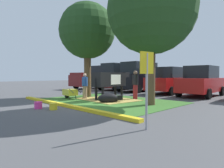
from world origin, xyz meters
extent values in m
plane|color=#4C4C4F|center=(0.00, 0.00, 0.00)|extent=(80.00, 80.00, 0.00)
cube|color=#386B28|center=(-0.30, 1.61, 0.01)|extent=(7.26, 5.12, 0.02)
cube|color=yellow|center=(-0.30, -1.09, 0.06)|extent=(8.46, 0.24, 0.12)
cube|color=tan|center=(-0.64, 1.90, 0.03)|extent=(3.43, 2.72, 0.04)
cylinder|color=brown|center=(-2.74, 2.05, 1.50)|extent=(0.45, 0.45, 3.01)
sphere|color=#23471E|center=(-2.74, 2.05, 4.26)|extent=(3.58, 3.58, 3.58)
cylinder|color=brown|center=(2.14, 2.01, 1.50)|extent=(0.40, 0.40, 3.00)
sphere|color=#23471E|center=(2.14, 2.01, 4.44)|extent=(4.12, 4.12, 4.12)
cube|color=black|center=(-0.75, 2.10, 1.16)|extent=(0.96, 2.36, 0.80)
cube|color=white|center=(-0.76, 2.24, 1.16)|extent=(0.82, 0.98, 0.56)
cylinder|color=black|center=(-0.90, 3.42, 1.26)|extent=(0.39, 0.67, 0.58)
cube|color=black|center=(-0.93, 3.73, 1.44)|extent=(0.31, 0.47, 0.32)
cube|color=white|center=(-0.95, 3.93, 1.40)|extent=(0.21, 0.14, 0.20)
cylinder|color=black|center=(-1.09, 2.92, 0.38)|extent=(0.14, 0.14, 0.76)
cylinder|color=black|center=(-0.60, 2.98, 0.38)|extent=(0.14, 0.14, 0.76)
cylinder|color=black|center=(-0.89, 1.21, 0.38)|extent=(0.14, 0.14, 0.76)
cylinder|color=black|center=(-0.40, 1.27, 0.38)|extent=(0.14, 0.14, 0.76)
cylinder|color=black|center=(-0.61, 0.90, 0.91)|extent=(0.06, 0.06, 0.70)
ellipsoid|color=black|center=(0.23, 1.07, 0.24)|extent=(0.97, 1.19, 0.48)
cube|color=black|center=(0.54, 1.59, 0.26)|extent=(0.31, 0.34, 0.22)
cube|color=silver|center=(0.60, 1.69, 0.26)|extent=(0.12, 0.10, 0.16)
cylinder|color=black|center=(0.25, 1.46, 0.06)|extent=(0.26, 0.35, 0.10)
cylinder|color=maroon|center=(0.30, 3.16, 0.43)|extent=(0.26, 0.26, 0.85)
cylinder|color=black|center=(0.30, 3.16, 1.14)|extent=(0.34, 0.34, 0.59)
sphere|color=#8C664C|center=(0.30, 3.16, 1.55)|extent=(0.23, 0.23, 0.23)
cylinder|color=black|center=(0.51, 3.10, 1.17)|extent=(0.09, 0.09, 0.56)
cylinder|color=black|center=(0.09, 3.22, 1.17)|extent=(0.09, 0.09, 0.56)
cylinder|color=#9E7F5B|center=(-1.84, 1.15, 0.39)|extent=(0.26, 0.26, 0.78)
cylinder|color=#23478C|center=(-1.84, 1.15, 1.04)|extent=(0.34, 0.34, 0.53)
sphere|color=tan|center=(-1.84, 1.15, 1.41)|extent=(0.21, 0.21, 0.21)
cylinder|color=#23478C|center=(-1.97, 1.33, 1.07)|extent=(0.09, 0.09, 0.51)
cylinder|color=#23478C|center=(-1.72, 0.97, 1.07)|extent=(0.09, 0.09, 0.51)
cube|color=gold|center=(-2.60, 0.63, 0.40)|extent=(0.97, 0.71, 0.36)
cylinder|color=black|center=(-3.10, 0.69, 0.18)|extent=(0.37, 0.14, 0.36)
cylinder|color=black|center=(-2.33, 0.37, 0.12)|extent=(0.04, 0.04, 0.24)
cylinder|color=black|center=(-2.28, 0.81, 0.12)|extent=(0.04, 0.04, 0.24)
cylinder|color=black|center=(-1.98, 0.33, 0.52)|extent=(0.53, 0.11, 0.23)
cylinder|color=black|center=(-1.93, 0.76, 0.52)|extent=(0.53, 0.11, 0.23)
cylinder|color=#99999E|center=(4.44, -1.58, 0.99)|extent=(0.06, 0.06, 1.97)
cube|color=yellow|center=(4.44, -1.58, 1.72)|extent=(0.12, 0.44, 0.56)
cylinder|color=#EA3893|center=(-0.62, -2.19, 0.14)|extent=(0.32, 0.32, 0.28)
torus|color=#EA3893|center=(-0.62, -2.19, 0.28)|extent=(0.34, 0.34, 0.02)
cylinder|color=yellow|center=(0.05, -1.86, 0.13)|extent=(0.32, 0.32, 0.27)
torus|color=yellow|center=(0.05, -1.86, 0.27)|extent=(0.34, 0.34, 0.02)
cube|color=maroon|center=(-8.58, 7.55, 0.87)|extent=(2.19, 5.47, 1.10)
cube|color=black|center=(-8.62, 8.50, 1.92)|extent=(1.90, 1.86, 1.00)
cube|color=maroon|center=(-8.54, 6.34, 1.54)|extent=(1.99, 2.76, 0.24)
cylinder|color=black|center=(-9.64, 9.27, 0.32)|extent=(0.24, 0.65, 0.64)
cylinder|color=black|center=(-7.65, 9.34, 0.32)|extent=(0.24, 0.65, 0.64)
cylinder|color=black|center=(-9.52, 5.76, 0.32)|extent=(0.24, 0.65, 0.64)
cylinder|color=black|center=(-7.52, 5.83, 0.32)|extent=(0.24, 0.65, 0.64)
cube|color=maroon|center=(-5.63, 8.02, 0.92)|extent=(2.06, 4.66, 1.20)
cube|color=black|center=(-5.63, 8.02, 2.02)|extent=(1.78, 3.26, 1.00)
cylinder|color=black|center=(-6.63, 9.48, 0.32)|extent=(0.24, 0.65, 0.64)
cylinder|color=black|center=(-4.73, 9.54, 0.32)|extent=(0.24, 0.65, 0.64)
cylinder|color=black|center=(-6.53, 6.49, 0.32)|extent=(0.24, 0.65, 0.64)
cylinder|color=black|center=(-4.63, 6.55, 0.32)|extent=(0.24, 0.65, 0.64)
cube|color=black|center=(-3.04, 7.93, 0.92)|extent=(2.06, 4.66, 1.20)
cube|color=black|center=(-3.04, 7.93, 2.02)|extent=(1.78, 3.26, 1.00)
cylinder|color=black|center=(-4.04, 9.39, 0.32)|extent=(0.24, 0.65, 0.64)
cylinder|color=black|center=(-2.14, 9.46, 0.32)|extent=(0.24, 0.65, 0.64)
cylinder|color=black|center=(-3.94, 6.40, 0.32)|extent=(0.24, 0.65, 0.64)
cylinder|color=black|center=(-2.04, 6.47, 0.32)|extent=(0.24, 0.65, 0.64)
cube|color=red|center=(-0.20, 7.95, 0.77)|extent=(1.95, 4.46, 0.90)
cube|color=black|center=(-0.20, 7.95, 1.62)|extent=(1.66, 2.25, 0.80)
cylinder|color=black|center=(-1.14, 9.34, 0.32)|extent=(0.24, 0.65, 0.64)
cylinder|color=black|center=(0.65, 9.41, 0.32)|extent=(0.24, 0.65, 0.64)
cylinder|color=black|center=(-1.05, 6.49, 0.32)|extent=(0.24, 0.65, 0.64)
cylinder|color=black|center=(0.75, 6.55, 0.32)|extent=(0.24, 0.65, 0.64)
cube|color=red|center=(2.31, 7.64, 0.77)|extent=(1.95, 4.46, 0.90)
cube|color=black|center=(2.31, 7.64, 1.62)|extent=(1.66, 2.25, 0.80)
cylinder|color=black|center=(1.36, 9.04, 0.32)|extent=(0.24, 0.65, 0.64)
cylinder|color=black|center=(3.16, 9.10, 0.32)|extent=(0.24, 0.65, 0.64)
cylinder|color=black|center=(1.46, 6.18, 0.32)|extent=(0.24, 0.65, 0.64)
cylinder|color=black|center=(3.26, 6.24, 0.32)|extent=(0.24, 0.65, 0.64)
camera|label=1|loc=(7.35, -5.71, 1.41)|focal=31.28mm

